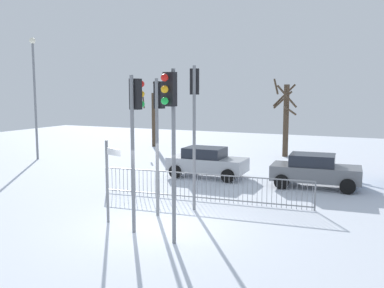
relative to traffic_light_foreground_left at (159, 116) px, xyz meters
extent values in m
plane|color=silver|center=(0.58, -1.13, -3.41)|extent=(60.00, 60.00, 0.00)
cylinder|color=slate|center=(-0.01, -0.14, -1.08)|extent=(0.11, 0.11, 4.65)
cube|color=black|center=(0.00, 0.02, 0.70)|extent=(0.33, 0.23, 0.90)
sphere|color=red|center=(0.01, 0.27, 1.00)|extent=(0.20, 0.20, 0.20)
sphere|color=orange|center=(0.01, 0.27, 0.70)|extent=(0.20, 0.20, 0.20)
sphere|color=green|center=(0.01, 0.27, 0.40)|extent=(0.20, 0.20, 0.20)
cylinder|color=slate|center=(0.19, -1.95, -1.06)|extent=(0.11, 0.11, 4.69)
cube|color=black|center=(0.22, -1.79, 0.74)|extent=(0.35, 0.27, 0.90)
sphere|color=red|center=(0.26, -1.54, 1.04)|extent=(0.20, 0.20, 0.20)
sphere|color=orange|center=(0.26, -1.54, 0.74)|extent=(0.20, 0.20, 0.20)
sphere|color=green|center=(0.26, -1.54, 0.44)|extent=(0.20, 0.20, 0.20)
cylinder|color=slate|center=(1.72, -2.27, -0.99)|extent=(0.11, 0.11, 4.83)
cube|color=black|center=(1.70, -2.44, 0.88)|extent=(0.34, 0.25, 0.90)
sphere|color=red|center=(1.68, -2.69, 1.18)|extent=(0.20, 0.20, 0.20)
sphere|color=orange|center=(1.68, -2.69, 0.88)|extent=(0.20, 0.20, 0.20)
sphere|color=green|center=(1.68, -2.69, 0.58)|extent=(0.20, 0.20, 0.20)
cylinder|color=slate|center=(0.82, 1.04, -0.85)|extent=(0.11, 0.11, 5.11)
cube|color=black|center=(0.76, 1.19, 1.15)|extent=(0.38, 0.32, 0.90)
sphere|color=red|center=(0.68, 1.43, 1.45)|extent=(0.20, 0.20, 0.20)
sphere|color=orange|center=(0.68, 1.43, 1.15)|extent=(0.20, 0.20, 0.20)
sphere|color=green|center=(0.68, 1.43, 0.85)|extent=(0.20, 0.20, 0.20)
cylinder|color=slate|center=(-1.11, -1.46, -2.06)|extent=(0.09, 0.09, 2.69)
cube|color=white|center=(-0.74, -1.59, -1.06)|extent=(0.67, 0.27, 0.22)
cube|color=slate|center=(0.56, 2.33, -2.36)|extent=(8.41, 0.82, 0.04)
cube|color=slate|center=(0.56, 2.33, -3.29)|extent=(8.41, 0.82, 0.04)
cylinder|color=slate|center=(-3.55, 1.95, -2.88)|extent=(0.02, 0.02, 1.05)
cylinder|color=slate|center=(-3.37, 1.97, -2.88)|extent=(0.02, 0.02, 1.05)
cylinder|color=slate|center=(-3.20, 1.98, -2.88)|extent=(0.02, 0.02, 1.05)
cylinder|color=slate|center=(-3.02, 2.00, -2.88)|extent=(0.02, 0.02, 1.05)
cylinder|color=slate|center=(-2.84, 2.02, -2.88)|extent=(0.02, 0.02, 1.05)
cylinder|color=slate|center=(-2.66, 2.03, -2.88)|extent=(0.02, 0.02, 1.05)
cylinder|color=slate|center=(-2.48, 2.05, -2.88)|extent=(0.02, 0.02, 1.05)
cylinder|color=slate|center=(-2.30, 2.07, -2.88)|extent=(0.02, 0.02, 1.05)
cylinder|color=slate|center=(-2.12, 2.08, -2.88)|extent=(0.02, 0.02, 1.05)
cylinder|color=slate|center=(-1.94, 2.10, -2.88)|extent=(0.02, 0.02, 1.05)
cylinder|color=slate|center=(-1.76, 2.12, -2.88)|extent=(0.02, 0.02, 1.05)
cylinder|color=slate|center=(-1.59, 2.13, -2.88)|extent=(0.02, 0.02, 1.05)
cylinder|color=slate|center=(-1.41, 2.15, -2.88)|extent=(0.02, 0.02, 1.05)
cylinder|color=slate|center=(-1.23, 2.17, -2.88)|extent=(0.02, 0.02, 1.05)
cylinder|color=slate|center=(-1.05, 2.18, -2.88)|extent=(0.02, 0.02, 1.05)
cylinder|color=slate|center=(-0.87, 2.20, -2.88)|extent=(0.02, 0.02, 1.05)
cylinder|color=slate|center=(-0.69, 2.22, -2.88)|extent=(0.02, 0.02, 1.05)
cylinder|color=slate|center=(-0.51, 2.23, -2.88)|extent=(0.02, 0.02, 1.05)
cylinder|color=slate|center=(-0.33, 2.25, -2.88)|extent=(0.02, 0.02, 1.05)
cylinder|color=slate|center=(-0.15, 2.27, -2.88)|extent=(0.02, 0.02, 1.05)
cylinder|color=slate|center=(0.03, 2.28, -2.88)|extent=(0.02, 0.02, 1.05)
cylinder|color=slate|center=(0.20, 2.30, -2.88)|extent=(0.02, 0.02, 1.05)
cylinder|color=slate|center=(0.38, 2.32, -2.88)|extent=(0.02, 0.02, 1.05)
cylinder|color=slate|center=(0.56, 2.33, -2.88)|extent=(0.02, 0.02, 1.05)
cylinder|color=slate|center=(0.74, 2.35, -2.88)|extent=(0.02, 0.02, 1.05)
cylinder|color=slate|center=(0.92, 2.37, -2.88)|extent=(0.02, 0.02, 1.05)
cylinder|color=slate|center=(1.10, 2.38, -2.88)|extent=(0.02, 0.02, 1.05)
cylinder|color=slate|center=(1.28, 2.40, -2.88)|extent=(0.02, 0.02, 1.05)
cylinder|color=slate|center=(1.46, 2.42, -2.88)|extent=(0.02, 0.02, 1.05)
cylinder|color=slate|center=(1.64, 2.43, -2.88)|extent=(0.02, 0.02, 1.05)
cylinder|color=slate|center=(1.81, 2.45, -2.88)|extent=(0.02, 0.02, 1.05)
cylinder|color=slate|center=(1.99, 2.47, -2.88)|extent=(0.02, 0.02, 1.05)
cylinder|color=slate|center=(2.17, 2.48, -2.88)|extent=(0.02, 0.02, 1.05)
cylinder|color=slate|center=(2.35, 2.50, -2.88)|extent=(0.02, 0.02, 1.05)
cylinder|color=slate|center=(2.53, 2.52, -2.88)|extent=(0.02, 0.02, 1.05)
cylinder|color=slate|center=(2.71, 2.53, -2.88)|extent=(0.02, 0.02, 1.05)
cylinder|color=slate|center=(2.89, 2.55, -2.88)|extent=(0.02, 0.02, 1.05)
cylinder|color=slate|center=(3.07, 2.57, -2.88)|extent=(0.02, 0.02, 1.05)
cylinder|color=slate|center=(3.25, 2.58, -2.88)|extent=(0.02, 0.02, 1.05)
cylinder|color=slate|center=(3.43, 2.60, -2.88)|extent=(0.02, 0.02, 1.05)
cylinder|color=slate|center=(3.60, 2.62, -2.88)|extent=(0.02, 0.02, 1.05)
cylinder|color=slate|center=(3.78, 2.63, -2.88)|extent=(0.02, 0.02, 1.05)
cylinder|color=slate|center=(3.96, 2.65, -2.88)|extent=(0.02, 0.02, 1.05)
cylinder|color=slate|center=(4.14, 2.67, -2.88)|extent=(0.02, 0.02, 1.05)
cylinder|color=slate|center=(4.32, 2.68, -2.88)|extent=(0.02, 0.02, 1.05)
cylinder|color=slate|center=(4.50, 2.70, -2.88)|extent=(0.02, 0.02, 1.05)
cylinder|color=slate|center=(4.68, 2.72, -2.88)|extent=(0.02, 0.02, 1.05)
cylinder|color=slate|center=(-3.64, 1.94, -2.88)|extent=(0.06, 0.06, 1.05)
cylinder|color=slate|center=(4.77, 2.72, -2.88)|extent=(0.06, 0.06, 1.05)
cube|color=slate|center=(4.18, 6.56, -2.76)|extent=(3.93, 2.01, 0.65)
cube|color=#1E232D|center=(4.04, 6.55, -2.21)|extent=(2.02, 1.65, 0.55)
cylinder|color=black|center=(5.46, 7.52, -3.09)|extent=(0.66, 0.27, 0.64)
cylinder|color=black|center=(5.60, 5.83, -3.09)|extent=(0.66, 0.27, 0.64)
cylinder|color=black|center=(2.77, 7.30, -3.09)|extent=(0.66, 0.27, 0.64)
cylinder|color=black|center=(2.91, 5.61, -3.09)|extent=(0.66, 0.27, 0.64)
cube|color=#B2B5BA|center=(-1.01, 6.65, -2.76)|extent=(3.84, 1.78, 0.65)
cube|color=#1E232D|center=(-1.16, 6.65, -2.21)|extent=(1.93, 1.54, 0.55)
cylinder|color=black|center=(0.32, 7.53, -3.09)|extent=(0.64, 0.23, 0.64)
cylinder|color=black|center=(0.35, 5.83, -3.09)|extent=(0.64, 0.23, 0.64)
cylinder|color=black|center=(-2.38, 7.48, -3.09)|extent=(0.64, 0.23, 0.64)
cylinder|color=black|center=(-2.35, 5.78, -3.09)|extent=(0.64, 0.23, 0.64)
cylinder|color=slate|center=(-12.77, 7.31, 0.16)|extent=(0.14, 0.14, 7.13)
sphere|color=#F2EACC|center=(-12.77, 7.31, 3.83)|extent=(0.36, 0.36, 0.36)
cylinder|color=#473828|center=(-9.26, 15.72, -1.37)|extent=(0.31, 0.31, 4.07)
cylinder|color=#473828|center=(-8.68, 15.57, 0.69)|extent=(0.44, 1.27, 1.55)
cylinder|color=#473828|center=(-9.89, 15.28, 0.14)|extent=(1.01, 1.39, 1.22)
cylinder|color=#473828|center=(-8.84, 15.90, 0.45)|extent=(0.48, 0.96, 1.22)
cylinder|color=#473828|center=(-8.95, 16.03, 0.27)|extent=(0.73, 0.73, 0.63)
cylinder|color=#473828|center=(0.98, 14.92, -1.09)|extent=(0.36, 0.36, 4.64)
cylinder|color=#473828|center=(1.29, 14.61, -0.41)|extent=(0.76, 0.75, 0.65)
cylinder|color=#473828|center=(0.69, 15.56, 0.53)|extent=(1.40, 0.74, 1.49)
cylinder|color=#473828|center=(0.35, 14.65, 1.11)|extent=(0.68, 1.38, 1.02)
cylinder|color=#473828|center=(0.63, 15.42, 0.25)|extent=(1.13, 0.84, 1.16)
cylinder|color=#473828|center=(1.13, 14.34, 0.49)|extent=(1.28, 0.44, 1.45)
camera|label=1|loc=(7.01, -12.54, 0.84)|focal=40.02mm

